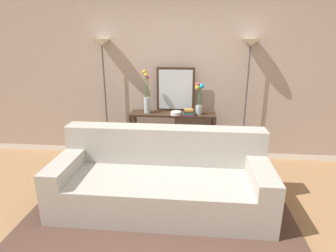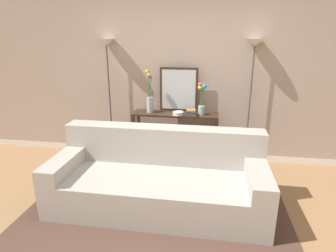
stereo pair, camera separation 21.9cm
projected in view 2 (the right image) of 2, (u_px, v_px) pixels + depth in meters
ground_plane at (164, 231)px, 2.93m from camera, size 16.00×16.00×0.02m
back_wall at (186, 67)px, 4.40m from camera, size 12.00×0.15×2.96m
area_rug at (156, 211)px, 3.26m from camera, size 2.98×1.83×0.01m
couch at (159, 181)px, 3.32m from camera, size 2.45×0.99×0.88m
console_table at (175, 129)px, 4.39m from camera, size 1.31×0.34×0.81m
floor_lamp_left at (108, 66)px, 4.39m from camera, size 0.28×0.28×1.90m
floor_lamp_right at (253, 68)px, 4.06m from camera, size 0.28×0.28×1.90m
wall_mirror at (179, 90)px, 4.34m from camera, size 0.59×0.02×0.68m
vase_tall_flowers at (150, 98)px, 4.29m from camera, size 0.11×0.12×0.66m
vase_short_flowers at (202, 97)px, 4.15m from camera, size 0.13×0.12×0.49m
fruit_bowl at (178, 113)px, 4.20m from camera, size 0.16×0.16×0.05m
book_stack at (191, 113)px, 4.17m from camera, size 0.17×0.13×0.09m
book_row_under_console at (156, 157)px, 4.59m from camera, size 0.42×0.18×0.12m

